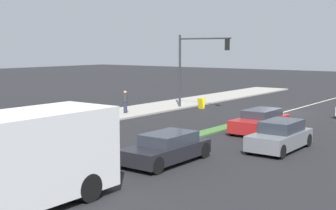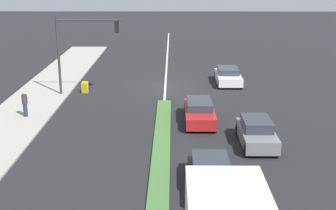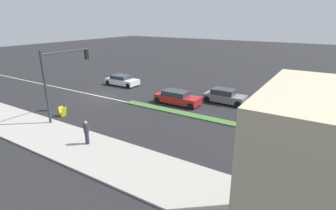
{
  "view_description": "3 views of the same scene",
  "coord_description": "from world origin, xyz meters",
  "px_view_note": "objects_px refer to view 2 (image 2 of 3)",
  "views": [
    {
      "loc": [
        -13.65,
        32.26,
        4.76
      ],
      "look_at": [
        0.86,
        12.89,
        1.77
      ],
      "focal_mm": 50.0,
      "sensor_mm": 36.0,
      "label": 1
    },
    {
      "loc": [
        -0.58,
        35.16,
        9.1
      ],
      "look_at": [
        -0.29,
        7.88,
        0.92
      ],
      "focal_mm": 50.0,
      "sensor_mm": 36.0,
      "label": 2
    },
    {
      "loc": [
        18.78,
        20.47,
        7.94
      ],
      "look_at": [
        1.77,
        9.72,
        1.25
      ],
      "focal_mm": 28.0,
      "sensor_mm": 36.0,
      "label": 3
    }
  ],
  "objects_px": {
    "pedestrian": "(25,103)",
    "suv_grey": "(257,133)",
    "warning_aframe_sign": "(85,88)",
    "van_white": "(228,76)",
    "traffic_signal_main": "(78,42)",
    "hatchback_red": "(200,112)",
    "sedan_dark": "(211,175)"
  },
  "relations": [
    {
      "from": "warning_aframe_sign",
      "to": "sedan_dark",
      "type": "height_order",
      "value": "sedan_dark"
    },
    {
      "from": "pedestrian",
      "to": "warning_aframe_sign",
      "type": "height_order",
      "value": "pedestrian"
    },
    {
      "from": "warning_aframe_sign",
      "to": "hatchback_red",
      "type": "height_order",
      "value": "hatchback_red"
    },
    {
      "from": "sedan_dark",
      "to": "traffic_signal_main",
      "type": "bearing_deg",
      "value": -60.42
    },
    {
      "from": "pedestrian",
      "to": "warning_aframe_sign",
      "type": "distance_m",
      "value": 6.51
    },
    {
      "from": "van_white",
      "to": "suv_grey",
      "type": "height_order",
      "value": "suv_grey"
    },
    {
      "from": "pedestrian",
      "to": "traffic_signal_main",
      "type": "bearing_deg",
      "value": -114.11
    },
    {
      "from": "suv_grey",
      "to": "hatchback_red",
      "type": "bearing_deg",
      "value": -53.18
    },
    {
      "from": "pedestrian",
      "to": "suv_grey",
      "type": "bearing_deg",
      "value": 162.5
    },
    {
      "from": "hatchback_red",
      "to": "sedan_dark",
      "type": "bearing_deg",
      "value": 90.0
    },
    {
      "from": "warning_aframe_sign",
      "to": "hatchback_red",
      "type": "distance_m",
      "value": 10.39
    },
    {
      "from": "warning_aframe_sign",
      "to": "suv_grey",
      "type": "relative_size",
      "value": 0.21
    },
    {
      "from": "pedestrian",
      "to": "van_white",
      "type": "relative_size",
      "value": 0.39
    },
    {
      "from": "van_white",
      "to": "hatchback_red",
      "type": "relative_size",
      "value": 0.92
    },
    {
      "from": "traffic_signal_main",
      "to": "van_white",
      "type": "bearing_deg",
      "value": -161.54
    },
    {
      "from": "van_white",
      "to": "sedan_dark",
      "type": "xyz_separation_m",
      "value": [
        2.8,
        18.38,
        0.0
      ]
    },
    {
      "from": "warning_aframe_sign",
      "to": "van_white",
      "type": "xyz_separation_m",
      "value": [
        -10.93,
        -3.1,
        0.18
      ]
    },
    {
      "from": "pedestrian",
      "to": "van_white",
      "type": "height_order",
      "value": "pedestrian"
    },
    {
      "from": "pedestrian",
      "to": "hatchback_red",
      "type": "height_order",
      "value": "pedestrian"
    },
    {
      "from": "van_white",
      "to": "suv_grey",
      "type": "relative_size",
      "value": 1.04
    },
    {
      "from": "pedestrian",
      "to": "van_white",
      "type": "distance_m",
      "value": 16.26
    },
    {
      "from": "warning_aframe_sign",
      "to": "suv_grey",
      "type": "bearing_deg",
      "value": 136.95
    },
    {
      "from": "van_white",
      "to": "suv_grey",
      "type": "xyz_separation_m",
      "value": [
        0.0,
        13.31,
        0.05
      ]
    },
    {
      "from": "pedestrian",
      "to": "suv_grey",
      "type": "height_order",
      "value": "pedestrian"
    },
    {
      "from": "warning_aframe_sign",
      "to": "sedan_dark",
      "type": "xyz_separation_m",
      "value": [
        -8.13,
        15.28,
        0.18
      ]
    },
    {
      "from": "pedestrian",
      "to": "sedan_dark",
      "type": "distance_m",
      "value": 14.21
    },
    {
      "from": "pedestrian",
      "to": "sedan_dark",
      "type": "relative_size",
      "value": 0.38
    },
    {
      "from": "traffic_signal_main",
      "to": "hatchback_red",
      "type": "xyz_separation_m",
      "value": [
        -8.32,
        5.85,
        -3.28
      ]
    },
    {
      "from": "pedestrian",
      "to": "hatchback_red",
      "type": "bearing_deg",
      "value": 177.22
    },
    {
      "from": "hatchback_red",
      "to": "sedan_dark",
      "type": "relative_size",
      "value": 1.06
    },
    {
      "from": "hatchback_red",
      "to": "suv_grey",
      "type": "relative_size",
      "value": 1.13
    },
    {
      "from": "pedestrian",
      "to": "sedan_dark",
      "type": "height_order",
      "value": "pedestrian"
    }
  ]
}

